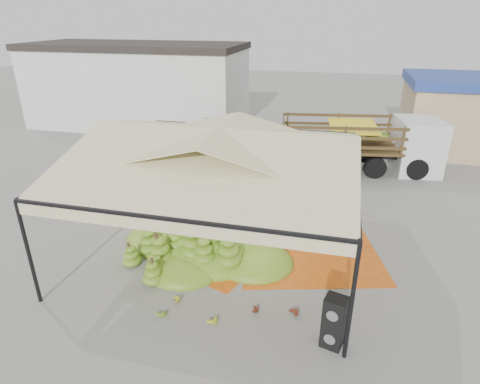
% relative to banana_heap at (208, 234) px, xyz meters
% --- Properties ---
extents(ground, '(90.00, 90.00, 0.00)m').
position_rel_banana_heap_xyz_m(ground, '(0.32, 0.57, -0.65)').
color(ground, slate).
rests_on(ground, ground).
extents(canopy_tent, '(8.10, 8.10, 4.00)m').
position_rel_banana_heap_xyz_m(canopy_tent, '(0.32, 0.57, 2.65)').
color(canopy_tent, black).
rests_on(canopy_tent, ground).
extents(building_white, '(14.30, 6.30, 5.40)m').
position_rel_banana_heap_xyz_m(building_white, '(-9.68, 14.57, 2.06)').
color(building_white, silver).
rests_on(building_white, ground).
extents(building_tan, '(6.30, 5.30, 4.10)m').
position_rel_banana_heap_xyz_m(building_tan, '(10.32, 13.57, 1.42)').
color(building_tan, tan).
rests_on(building_tan, ground).
extents(tarp_left, '(5.18, 5.07, 0.01)m').
position_rel_banana_heap_xyz_m(tarp_left, '(-0.08, 0.57, -0.65)').
color(tarp_left, orange).
rests_on(tarp_left, ground).
extents(tarp_right, '(5.43, 5.58, 0.01)m').
position_rel_banana_heap_xyz_m(tarp_right, '(3.06, 1.13, -0.65)').
color(tarp_right, '#D45C13').
rests_on(tarp_right, ground).
extents(banana_heap, '(6.31, 5.27, 1.30)m').
position_rel_banana_heap_xyz_m(banana_heap, '(0.00, 0.00, 0.00)').
color(banana_heap, '#547718').
rests_on(banana_heap, ground).
extents(hand_yellow_a, '(0.59, 0.54, 0.21)m').
position_rel_banana_heap_xyz_m(hand_yellow_a, '(1.03, -3.07, -0.54)').
color(hand_yellow_a, gold).
rests_on(hand_yellow_a, ground).
extents(hand_yellow_b, '(0.56, 0.54, 0.20)m').
position_rel_banana_heap_xyz_m(hand_yellow_b, '(-0.15, -2.61, -0.55)').
color(hand_yellow_b, '#AC9622').
rests_on(hand_yellow_b, ground).
extents(hand_red_a, '(0.44, 0.37, 0.19)m').
position_rel_banana_heap_xyz_m(hand_red_a, '(1.98, -2.45, -0.56)').
color(hand_red_a, '#5F1E15').
rests_on(hand_red_a, ground).
extents(hand_red_b, '(0.59, 0.57, 0.21)m').
position_rel_banana_heap_xyz_m(hand_red_b, '(2.99, -2.37, -0.55)').
color(hand_red_b, '#5F2015').
rests_on(hand_red_b, ground).
extents(hand_green, '(0.55, 0.54, 0.19)m').
position_rel_banana_heap_xyz_m(hand_green, '(-0.30, -3.13, -0.56)').
color(hand_green, '#4A7B19').
rests_on(hand_green, ground).
extents(hanging_bunches, '(4.74, 0.24, 0.20)m').
position_rel_banana_heap_xyz_m(hanging_bunches, '(0.84, 0.43, 1.97)').
color(hanging_bunches, '#407618').
rests_on(hanging_bunches, ground).
extents(speaker_stack, '(0.58, 0.54, 1.34)m').
position_rel_banana_heap_xyz_m(speaker_stack, '(4.02, -3.13, 0.02)').
color(speaker_stack, black).
rests_on(speaker_stack, ground).
extents(banana_leaves, '(0.96, 1.36, 3.70)m').
position_rel_banana_heap_xyz_m(banana_leaves, '(-1.15, 0.99, -0.65)').
color(banana_leaves, '#287C21').
rests_on(banana_leaves, ground).
extents(vendor, '(0.72, 0.55, 1.77)m').
position_rel_banana_heap_xyz_m(vendor, '(2.61, 3.84, 0.23)').
color(vendor, gray).
rests_on(vendor, ground).
extents(truck_left, '(6.07, 3.83, 1.97)m').
position_rel_banana_heap_xyz_m(truck_left, '(-0.79, 8.08, 0.56)').
color(truck_left, '#4C3419').
rests_on(truck_left, ground).
extents(truck_right, '(7.76, 3.66, 2.56)m').
position_rel_banana_heap_xyz_m(truck_right, '(5.10, 9.14, 0.93)').
color(truck_right, '#4A3718').
rests_on(truck_right, ground).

